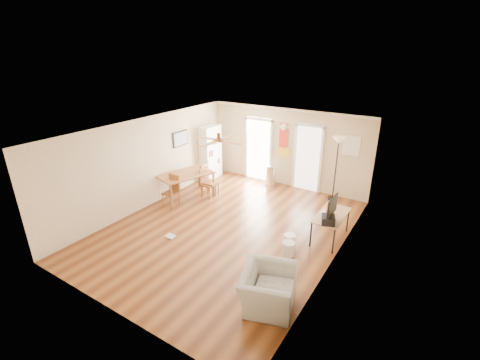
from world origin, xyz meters
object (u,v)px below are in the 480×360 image
Objects in this scene: dining_chair_right_a at (210,181)px; printer at (328,220)px; trash_can at (271,176)px; armchair at (268,288)px; wastebasket_b at (288,249)px; wastebasket_a at (289,241)px; dining_table at (186,186)px; torchiere_lamp at (336,169)px; dining_chair_right_b at (208,183)px; dining_chair_near at (171,191)px; computer_desk at (330,227)px; bookshelf at (211,152)px.

dining_chair_right_a is 3.02× the size of printer.
trash_can reaches higher than armchair.
wastebasket_b is 0.31× the size of armchair.
dining_table is at bearing 168.17° from wastebasket_a.
armchair reaches higher than wastebasket_b.
dining_table is 4.70× the size of printer.
wastebasket_b is (0.08, -3.46, -0.82)m from torchiere_lamp.
dining_chair_near is at bearing 155.15° from dining_chair_right_b.
wastebasket_a is at bearing -55.76° from trash_can.
dining_chair_near reaches higher than computer_desk.
bookshelf is at bearing 148.37° from wastebasket_a.
dining_chair_right_a reaches higher than dining_chair_right_b.
wastebasket_b is (4.37, -2.95, -0.78)m from bookshelf.
dining_chair_right_b reaches higher than dining_table.
wastebasket_a is 2.01m from armchair.
dining_table is at bearing -127.82° from trash_can.
bookshelf is at bearing 30.96° from dining_chair_right_a.
wastebasket_a is (3.86, -0.81, -0.24)m from dining_table.
printer is (4.05, -0.82, 0.29)m from dining_chair_right_b.
trash_can is at bearing 116.61° from printer.
dining_table is at bearing 127.56° from dining_chair_right_b.
armchair is (-0.30, -2.34, -0.41)m from printer.
bookshelf is at bearing -167.92° from trash_can.
dining_chair_near is 4.60m from printer.
armchair is at bearing -77.21° from wastebasket_a.
wastebasket_a is 0.35m from wastebasket_b.
dining_chair_near is 1.33× the size of trash_can.
wastebasket_a is at bearing -29.44° from bookshelf.
printer is 1.04× the size of wastebasket_b.
trash_can is at bearing -32.17° from dining_chair_right_b.
dining_chair_near is 4.58m from computer_desk.
dining_table is at bearing -149.28° from torchiere_lamp.
computer_desk is 1.31m from wastebasket_b.
dining_chair_near is 0.48× the size of torchiere_lamp.
dining_chair_near is 3.86m from wastebasket_a.
printer is 1.03m from wastebasket_a.
torchiere_lamp is at bearing 91.32° from wastebasket_b.
dining_chair_right_a is (0.55, 0.51, 0.11)m from dining_table.
dining_chair_right_a is 3.27× the size of wastebasket_a.
torchiere_lamp is at bearing 39.33° from dining_chair_near.
dining_table is at bearing -179.55° from computer_desk.
bookshelf is 5.33m from wastebasket_b.
wastebasket_a is at bearing -3.80° from armchair.
trash_can is at bearing 61.04° from dining_chair_near.
dining_chair_right_b is at bearing -123.08° from trash_can.
wastebasket_a is at bearing -109.30° from dining_chair_right_b.
dining_chair_right_a is 3.16× the size of wastebasket_b.
dining_chair_right_a is 0.11m from dining_chair_right_b.
dining_chair_near is 4.76m from armchair.
computer_desk is 2.80m from armchair.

